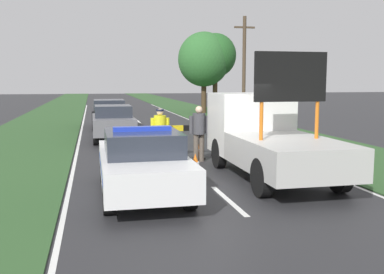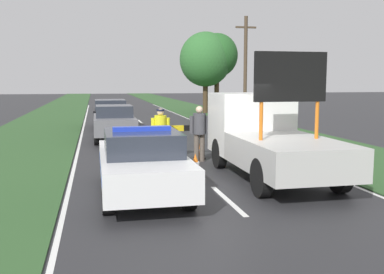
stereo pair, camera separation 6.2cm
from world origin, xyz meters
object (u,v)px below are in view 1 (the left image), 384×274
utility_pole (244,70)px  traffic_cone_near_police (195,165)px  queued_car_sedan_black (109,113)px  traffic_cone_behind_barrier (219,148)px  pedestrian_civilian (199,129)px  work_truck (266,136)px  queued_car_suv_grey (113,122)px  roadside_tree_near_left (215,56)px  traffic_cone_centre_front (175,143)px  traffic_cone_lane_edge (260,148)px  police_officer (160,130)px  roadside_tree_near_right (204,60)px  police_car (142,162)px  road_barrier (183,131)px  traffic_cone_near_truck (199,151)px

utility_pole → traffic_cone_near_police: bearing=-114.2°
queued_car_sedan_black → traffic_cone_behind_barrier: bearing=107.7°
pedestrian_civilian → traffic_cone_near_police: bearing=-111.4°
pedestrian_civilian → queued_car_sedan_black: 11.42m
pedestrian_civilian → queued_car_sedan_black: (-2.42, 11.16, -0.22)m
work_truck → queued_car_suv_grey: 8.94m
work_truck → roadside_tree_near_left: roadside_tree_near_left is taller
utility_pole → traffic_cone_centre_front: bearing=-123.1°
traffic_cone_lane_edge → queued_car_sedan_black: queued_car_sedan_black is taller
traffic_cone_centre_front → police_officer: bearing=-113.4°
queued_car_suv_grey → traffic_cone_centre_front: bearing=121.4°
traffic_cone_centre_front → traffic_cone_behind_barrier: (1.25, -1.45, -0.00)m
traffic_cone_lane_edge → queued_car_sedan_black: 11.76m
work_truck → queued_car_sedan_black: (-3.71, 13.59, -0.26)m
work_truck → traffic_cone_centre_front: 5.04m
pedestrian_civilian → traffic_cone_centre_front: bearing=93.4°
traffic_cone_behind_barrier → roadside_tree_near_right: 20.80m
traffic_cone_centre_front → queued_car_suv_grey: bearing=121.4°
police_car → work_truck: work_truck is taller
road_barrier → work_truck: bearing=-66.1°
roadside_tree_near_right → pedestrian_civilian: bearing=-104.4°
traffic_cone_near_police → traffic_cone_behind_barrier: bearing=63.5°
traffic_cone_near_police → traffic_cone_behind_barrier: (1.51, 3.02, -0.03)m
pedestrian_civilian → queued_car_suv_grey: (-2.44, 5.68, -0.24)m
work_truck → roadside_tree_near_right: roadside_tree_near_right is taller
road_barrier → roadside_tree_near_left: bearing=69.2°
traffic_cone_near_police → queued_car_sedan_black: (-1.79, 13.37, 0.51)m
traffic_cone_near_police → queued_car_sedan_black: size_ratio=0.14×
traffic_cone_behind_barrier → queued_car_suv_grey: bearing=124.4°
traffic_cone_near_truck → traffic_cone_behind_barrier: bearing=23.3°
queued_car_sedan_black → pedestrian_civilian: bearing=102.2°
police_officer → utility_pole: (6.40, 10.45, 2.19)m
queued_car_suv_grey → roadside_tree_near_left: 17.74m
police_car → road_barrier: bearing=62.5°
work_truck → traffic_cone_lane_edge: bearing=-108.5°
queued_car_sedan_black → roadside_tree_near_left: 13.40m
queued_car_sedan_black → traffic_cone_near_truck: bearing=103.4°
work_truck → traffic_cone_lane_edge: 3.02m
traffic_cone_near_truck → roadside_tree_near_right: (5.21, 20.27, 3.96)m
work_truck → police_officer: size_ratio=3.23×
police_car → queued_car_sedan_black: police_car is taller
traffic_cone_behind_barrier → utility_pole: size_ratio=0.09×
road_barrier → utility_pole: bearing=58.4°
queued_car_suv_grey → traffic_cone_near_truck: bearing=116.3°
traffic_cone_near_police → roadside_tree_near_right: bearing=75.5°
traffic_cone_near_truck → roadside_tree_near_left: size_ratio=0.08×
pedestrian_civilian → traffic_cone_near_police: size_ratio=2.82×
traffic_cone_centre_front → roadside_tree_near_right: bearing=72.9°
roadside_tree_near_right → queued_car_sedan_black: bearing=-128.9°
traffic_cone_near_police → traffic_cone_centre_front: traffic_cone_near_police is taller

